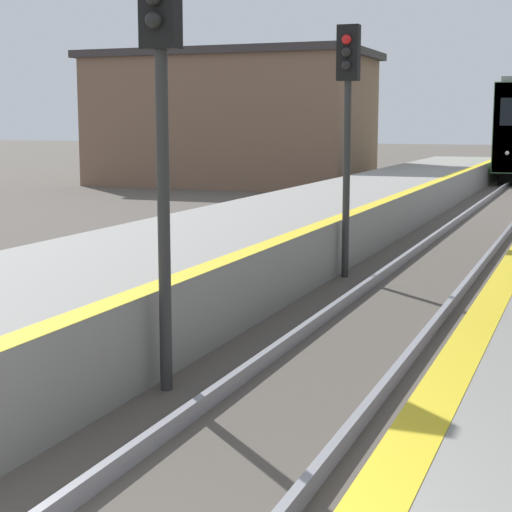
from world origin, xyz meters
name	(u,v)px	position (x,y,z in m)	size (l,w,h in m)	color
signal_near	(161,87)	(-1.33, 4.64, 2.93)	(0.36, 0.31, 4.18)	#2D2D2D
signal_mid	(347,102)	(-1.36, 11.29, 2.93)	(0.36, 0.31, 4.18)	#2D2D2D
station_building	(232,119)	(-11.68, 30.75, 2.75)	(11.51, 6.62, 5.47)	brown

